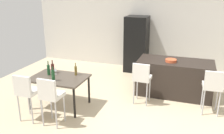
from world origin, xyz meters
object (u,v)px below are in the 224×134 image
dining_table (59,80)px  fruit_bowl (171,61)px  bar_chair_left (142,77)px  dining_chair_far (50,94)px  wine_bottle_right (76,70)px  wine_bottle_middle (53,75)px  bar_chair_middle (213,85)px  kitchen_island (174,78)px  refrigerator (137,44)px  wine_glass_left (55,69)px  dining_chair_near (26,90)px  wine_bottle_near (49,70)px  wine_bottle_far (53,68)px

dining_table → fruit_bowl: 2.82m
bar_chair_left → dining_chair_far: bearing=-134.0°
bar_chair_left → wine_bottle_right: size_ratio=3.46×
wine_bottle_right → wine_bottle_middle: (-0.31, -0.49, 0.01)m
bar_chair_middle → wine_bottle_right: bar_chair_middle is taller
kitchen_island → refrigerator: bearing=132.1°
bar_chair_middle → dining_chair_far: 3.46m
dining_chair_far → wine_glass_left: (-0.46, 0.96, 0.17)m
bar_chair_left → bar_chair_middle: 1.58m
dining_chair_far → bar_chair_left: bearing=46.0°
kitchen_island → dining_table: bearing=-147.4°
wine_glass_left → fruit_bowl: (2.56, 1.33, 0.09)m
kitchen_island → bar_chair_left: bar_chair_left is taller
wine_bottle_middle → dining_chair_near: bearing=-117.2°
dining_chair_near → wine_glass_left: dining_chair_near is taller
dining_table → wine_bottle_near: bearing=169.1°
dining_chair_near → wine_bottle_right: 1.23m
dining_chair_near → wine_bottle_far: bearing=90.3°
wine_glass_left → refrigerator: bearing=67.3°
bar_chair_middle → wine_bottle_far: bearing=-171.7°
kitchen_island → wine_glass_left: 3.06m
dining_table → wine_bottle_right: bearing=39.6°
bar_chair_left → fruit_bowl: bearing=51.1°
wine_bottle_far → dining_chair_near: bearing=-89.7°
kitchen_island → bar_chair_middle: size_ratio=1.81×
wine_bottle_right → refrigerator: (0.77, 2.90, 0.07)m
bar_chair_left → dining_table: (-1.80, -0.76, -0.03)m
kitchen_island → bar_chair_left: size_ratio=1.81×
dining_chair_far → wine_bottle_near: size_ratio=3.04×
dining_chair_near → kitchen_island: bearing=40.8°
dining_table → wine_bottle_middle: size_ratio=3.95×
kitchen_island → wine_bottle_near: 3.22m
kitchen_island → wine_bottle_far: 3.13m
bar_chair_left → wine_bottle_right: 1.58m
bar_chair_middle → dining_chair_far: (-3.09, -1.56, 0.00)m
bar_chair_left → wine_bottle_near: (-2.10, -0.70, 0.17)m
bar_chair_middle → wine_bottle_near: 3.75m
wine_bottle_right → dining_chair_far: bearing=-91.4°
fruit_bowl → wine_glass_left: bearing=-152.5°
wine_bottle_near → bar_chair_middle: bearing=10.8°
bar_chair_middle → wine_glass_left: bar_chair_middle is taller
fruit_bowl → wine_bottle_middle: bearing=-144.2°
wine_bottle_far → wine_bottle_middle: wine_bottle_middle is taller
dining_table → wine_bottle_right: wine_bottle_right is taller
bar_chair_middle → wine_glass_left: size_ratio=6.03×
wine_bottle_near → kitchen_island: bearing=28.8°
wine_bottle_near → fruit_bowl: 3.04m
dining_chair_far → dining_table: bearing=109.6°
dining_chair_near → fruit_bowl: size_ratio=3.74×
dining_chair_far → wine_glass_left: size_ratio=6.03×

